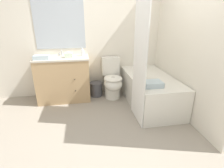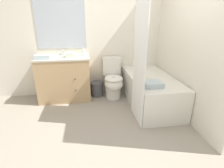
# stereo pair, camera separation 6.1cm
# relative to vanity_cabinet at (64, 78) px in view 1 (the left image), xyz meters

# --- Properties ---
(ground_plane) EXTENTS (14.00, 14.00, 0.00)m
(ground_plane) POSITION_rel_vanity_cabinet_xyz_m (0.75, -1.44, -0.44)
(ground_plane) COLOR gray
(wall_back) EXTENTS (8.00, 0.06, 2.50)m
(wall_back) POSITION_rel_vanity_cabinet_xyz_m (0.75, 0.29, 0.81)
(wall_back) COLOR silver
(wall_back) RESTS_ON ground_plane
(wall_right) EXTENTS (0.05, 2.71, 2.50)m
(wall_right) POSITION_rel_vanity_cabinet_xyz_m (2.04, -0.59, 0.81)
(wall_right) COLOR silver
(wall_right) RESTS_ON ground_plane
(vanity_cabinet) EXTENTS (1.02, 0.57, 0.87)m
(vanity_cabinet) POSITION_rel_vanity_cabinet_xyz_m (0.00, 0.00, 0.00)
(vanity_cabinet) COLOR tan
(vanity_cabinet) RESTS_ON ground_plane
(sink_faucet) EXTENTS (0.14, 0.12, 0.12)m
(sink_faucet) POSITION_rel_vanity_cabinet_xyz_m (-0.00, 0.18, 0.46)
(sink_faucet) COLOR silver
(sink_faucet) RESTS_ON vanity_cabinet
(toilet) EXTENTS (0.37, 0.64, 0.80)m
(toilet) POSITION_rel_vanity_cabinet_xyz_m (0.97, -0.07, -0.08)
(toilet) COLOR silver
(toilet) RESTS_ON ground_plane
(bathtub) EXTENTS (0.78, 1.54, 0.56)m
(bathtub) POSITION_rel_vanity_cabinet_xyz_m (1.62, -0.50, -0.16)
(bathtub) COLOR silver
(bathtub) RESTS_ON ground_plane
(shower_curtain) EXTENTS (0.02, 0.58, 2.04)m
(shower_curtain) POSITION_rel_vanity_cabinet_xyz_m (1.22, -0.98, 0.58)
(shower_curtain) COLOR white
(shower_curtain) RESTS_ON ground_plane
(wastebasket) EXTENTS (0.26, 0.26, 0.29)m
(wastebasket) POSITION_rel_vanity_cabinet_xyz_m (0.64, 0.05, -0.30)
(wastebasket) COLOR #4C4C51
(wastebasket) RESTS_ON ground_plane
(tissue_box) EXTENTS (0.14, 0.12, 0.11)m
(tissue_box) POSITION_rel_vanity_cabinet_xyz_m (0.14, -0.05, 0.48)
(tissue_box) COLOR silver
(tissue_box) RESTS_ON vanity_cabinet
(soap_dispenser) EXTENTS (0.07, 0.07, 0.15)m
(soap_dispenser) POSITION_rel_vanity_cabinet_xyz_m (0.40, 0.05, 0.50)
(soap_dispenser) COLOR white
(soap_dispenser) RESTS_ON vanity_cabinet
(hand_towel_folded) EXTENTS (0.27, 0.14, 0.08)m
(hand_towel_folded) POSITION_rel_vanity_cabinet_xyz_m (-0.33, -0.15, 0.47)
(hand_towel_folded) COLOR silver
(hand_towel_folded) RESTS_ON vanity_cabinet
(bath_towel_folded) EXTENTS (0.29, 0.23, 0.08)m
(bath_towel_folded) POSITION_rel_vanity_cabinet_xyz_m (1.46, -0.97, 0.16)
(bath_towel_folded) COLOR silver
(bath_towel_folded) RESTS_ON bathtub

